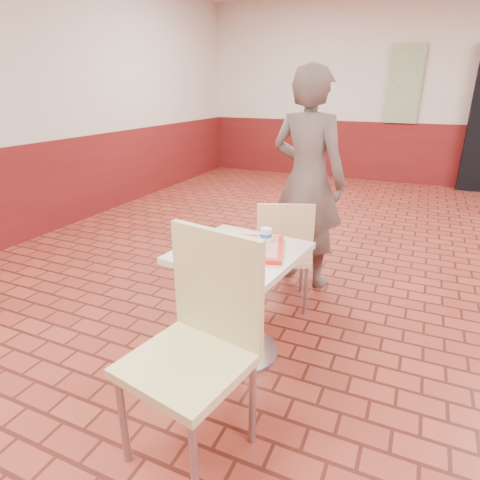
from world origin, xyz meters
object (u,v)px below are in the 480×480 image
at_px(chair_main_back, 283,250).
at_px(customer, 307,181).
at_px(ring_donut, 234,237).
at_px(long_john_donut, 241,245).
at_px(chair_main_front, 199,337).
at_px(serving_tray, 240,247).
at_px(paper_cup, 266,235).
at_px(main_table, 240,285).

bearing_deg(chair_main_back, customer, -112.08).
xyz_separation_m(chair_main_back, customer, (0.01, 0.52, 0.40)).
relative_size(customer, ring_donut, 16.92).
height_order(chair_main_back, customer, customer).
distance_m(chair_main_back, long_john_donut, 0.74).
bearing_deg(chair_main_front, serving_tray, 109.90).
relative_size(chair_main_back, serving_tray, 1.73).
bearing_deg(serving_tray, long_john_donut, -57.13).
xyz_separation_m(chair_main_front, ring_donut, (-0.17, 0.73, 0.18)).
xyz_separation_m(customer, paper_cup, (0.05, -1.07, -0.10)).
distance_m(long_john_donut, paper_cup, 0.17).
height_order(customer, ring_donut, customer).
bearing_deg(chair_main_front, customer, 101.88).
height_order(main_table, customer, customer).
distance_m(serving_tray, paper_cup, 0.16).
height_order(main_table, chair_main_back, chair_main_back).
relative_size(serving_tray, long_john_donut, 3.15).
height_order(customer, long_john_donut, customer).
xyz_separation_m(serving_tray, ring_donut, (-0.06, 0.06, 0.03)).
xyz_separation_m(main_table, serving_tray, (0.00, 0.00, 0.24)).
height_order(chair_main_back, ring_donut, chair_main_back).
distance_m(customer, ring_donut, 1.12).
bearing_deg(ring_donut, serving_tray, -44.06).
xyz_separation_m(chair_main_back, ring_donut, (-0.12, -0.58, 0.27)).
bearing_deg(serving_tray, paper_cup, 38.70).
bearing_deg(paper_cup, serving_tray, -141.30).
bearing_deg(customer, serving_tray, 99.78).
bearing_deg(long_john_donut, paper_cup, 55.87).
bearing_deg(chair_main_back, main_table, 63.89).
distance_m(main_table, long_john_donut, 0.28).
xyz_separation_m(ring_donut, long_john_donut, (0.09, -0.10, 0.00)).
height_order(long_john_donut, paper_cup, paper_cup).
height_order(main_table, paper_cup, paper_cup).
height_order(chair_main_front, long_john_donut, chair_main_front).
height_order(chair_main_back, serving_tray, chair_main_back).
distance_m(ring_donut, paper_cup, 0.19).
height_order(main_table, ring_donut, ring_donut).
height_order(chair_main_front, ring_donut, chair_main_front).
bearing_deg(customer, long_john_donut, 101.16).
bearing_deg(chair_main_front, long_john_donut, 108.15).
relative_size(main_table, ring_donut, 6.79).
bearing_deg(chair_main_back, serving_tray, 63.89).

